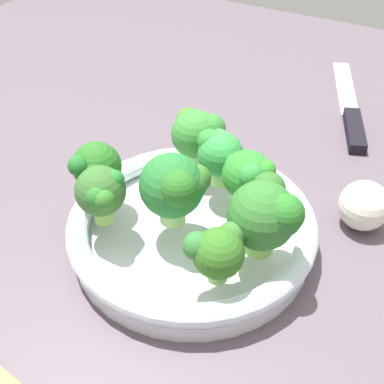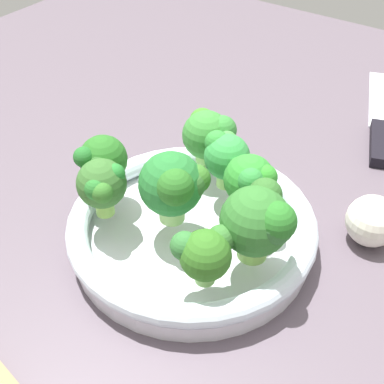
{
  "view_description": "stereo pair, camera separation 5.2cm",
  "coord_description": "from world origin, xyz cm",
  "px_view_note": "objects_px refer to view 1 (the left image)",
  "views": [
    {
      "loc": [
        -37.81,
        -21.1,
        40.32
      ],
      "look_at": [
        -2.43,
        -2.54,
        7.16
      ],
      "focal_mm": 49.45,
      "sensor_mm": 36.0,
      "label": 1
    },
    {
      "loc": [
        -35.11,
        -25.53,
        40.32
      ],
      "look_at": [
        -2.43,
        -2.54,
        7.16
      ],
      "focal_mm": 49.45,
      "sensor_mm": 36.0,
      "label": 2
    }
  ],
  "objects_px": {
    "bowl": "(192,229)",
    "garlic_bulb": "(364,205)",
    "broccoli_floret_0": "(248,176)",
    "broccoli_floret_4": "(267,214)",
    "broccoli_floret_1": "(218,250)",
    "broccoli_floret_5": "(197,132)",
    "broccoli_floret_6": "(176,186)",
    "broccoli_floret_3": "(96,168)",
    "knife": "(351,114)",
    "broccoli_floret_2": "(219,153)",
    "broccoli_floret_7": "(101,192)"
  },
  "relations": [
    {
      "from": "broccoli_floret_2",
      "to": "garlic_bulb",
      "type": "xyz_separation_m",
      "value": [
        0.05,
        -0.15,
        -0.05
      ]
    },
    {
      "from": "broccoli_floret_4",
      "to": "broccoli_floret_0",
      "type": "bearing_deg",
      "value": 38.78
    },
    {
      "from": "broccoli_floret_3",
      "to": "knife",
      "type": "bearing_deg",
      "value": -27.5
    },
    {
      "from": "bowl",
      "to": "garlic_bulb",
      "type": "relative_size",
      "value": 4.65
    },
    {
      "from": "broccoli_floret_5",
      "to": "bowl",
      "type": "bearing_deg",
      "value": -155.87
    },
    {
      "from": "broccoli_floret_7",
      "to": "knife",
      "type": "bearing_deg",
      "value": -22.07
    },
    {
      "from": "bowl",
      "to": "broccoli_floret_5",
      "type": "xyz_separation_m",
      "value": [
        0.09,
        0.04,
        0.06
      ]
    },
    {
      "from": "broccoli_floret_1",
      "to": "broccoli_floret_6",
      "type": "distance_m",
      "value": 0.08
    },
    {
      "from": "broccoli_floret_1",
      "to": "broccoli_floret_5",
      "type": "relative_size",
      "value": 0.84
    },
    {
      "from": "broccoli_floret_0",
      "to": "knife",
      "type": "bearing_deg",
      "value": -7.63
    },
    {
      "from": "broccoli_floret_0",
      "to": "broccoli_floret_6",
      "type": "distance_m",
      "value": 0.07
    },
    {
      "from": "broccoli_floret_1",
      "to": "broccoli_floret_7",
      "type": "xyz_separation_m",
      "value": [
        0.01,
        0.13,
        0.01
      ]
    },
    {
      "from": "broccoli_floret_3",
      "to": "garlic_bulb",
      "type": "xyz_separation_m",
      "value": [
        0.13,
        -0.25,
        -0.05
      ]
    },
    {
      "from": "knife",
      "to": "garlic_bulb",
      "type": "distance_m",
      "value": 0.23
    },
    {
      "from": "broccoli_floret_3",
      "to": "broccoli_floret_2",
      "type": "bearing_deg",
      "value": -50.87
    },
    {
      "from": "broccoli_floret_6",
      "to": "garlic_bulb",
      "type": "relative_size",
      "value": 1.37
    },
    {
      "from": "bowl",
      "to": "broccoli_floret_2",
      "type": "height_order",
      "value": "broccoli_floret_2"
    },
    {
      "from": "broccoli_floret_1",
      "to": "broccoli_floret_3",
      "type": "relative_size",
      "value": 0.86
    },
    {
      "from": "broccoli_floret_0",
      "to": "broccoli_floret_4",
      "type": "xyz_separation_m",
      "value": [
        -0.05,
        -0.04,
        0.0
      ]
    },
    {
      "from": "broccoli_floret_0",
      "to": "broccoli_floret_5",
      "type": "distance_m",
      "value": 0.1
    },
    {
      "from": "broccoli_floret_4",
      "to": "knife",
      "type": "distance_m",
      "value": 0.36
    },
    {
      "from": "broccoli_floret_5",
      "to": "garlic_bulb",
      "type": "relative_size",
      "value": 1.17
    },
    {
      "from": "broccoli_floret_5",
      "to": "broccoli_floret_6",
      "type": "height_order",
      "value": "broccoli_floret_6"
    },
    {
      "from": "knife",
      "to": "bowl",
      "type": "bearing_deg",
      "value": 165.96
    },
    {
      "from": "broccoli_floret_2",
      "to": "broccoli_floret_4",
      "type": "relative_size",
      "value": 0.83
    },
    {
      "from": "broccoli_floret_2",
      "to": "broccoli_floret_4",
      "type": "height_order",
      "value": "broccoli_floret_4"
    },
    {
      "from": "broccoli_floret_3",
      "to": "knife",
      "type": "xyz_separation_m",
      "value": [
        0.35,
        -0.18,
        -0.07
      ]
    },
    {
      "from": "broccoli_floret_0",
      "to": "broccoli_floret_4",
      "type": "bearing_deg",
      "value": -141.22
    },
    {
      "from": "broccoli_floret_1",
      "to": "garlic_bulb",
      "type": "xyz_separation_m",
      "value": [
        0.18,
        -0.09,
        -0.05
      ]
    },
    {
      "from": "knife",
      "to": "garlic_bulb",
      "type": "relative_size",
      "value": 4.65
    },
    {
      "from": "broccoli_floret_7",
      "to": "broccoli_floret_1",
      "type": "bearing_deg",
      "value": -95.26
    },
    {
      "from": "broccoli_floret_5",
      "to": "knife",
      "type": "bearing_deg",
      "value": -26.92
    },
    {
      "from": "bowl",
      "to": "broccoli_floret_0",
      "type": "distance_m",
      "value": 0.08
    },
    {
      "from": "broccoli_floret_6",
      "to": "broccoli_floret_3",
      "type": "bearing_deg",
      "value": 92.27
    },
    {
      "from": "broccoli_floret_4",
      "to": "knife",
      "type": "relative_size",
      "value": 0.29
    },
    {
      "from": "broccoli_floret_0",
      "to": "broccoli_floret_1",
      "type": "height_order",
      "value": "broccoli_floret_0"
    },
    {
      "from": "broccoli_floret_2",
      "to": "broccoli_floret_5",
      "type": "distance_m",
      "value": 0.05
    },
    {
      "from": "broccoli_floret_0",
      "to": "broccoli_floret_7",
      "type": "relative_size",
      "value": 1.05
    },
    {
      "from": "broccoli_floret_2",
      "to": "broccoli_floret_6",
      "type": "xyz_separation_m",
      "value": [
        -0.08,
        0.01,
        0.01
      ]
    },
    {
      "from": "broccoli_floret_3",
      "to": "broccoli_floret_5",
      "type": "distance_m",
      "value": 0.12
    },
    {
      "from": "bowl",
      "to": "broccoli_floret_4",
      "type": "relative_size",
      "value": 3.45
    },
    {
      "from": "broccoli_floret_0",
      "to": "broccoli_floret_2",
      "type": "relative_size",
      "value": 1.07
    },
    {
      "from": "broccoli_floret_3",
      "to": "broccoli_floret_4",
      "type": "relative_size",
      "value": 0.85
    },
    {
      "from": "broccoli_floret_1",
      "to": "broccoli_floret_3",
      "type": "bearing_deg",
      "value": 74.96
    },
    {
      "from": "broccoli_floret_3",
      "to": "broccoli_floret_1",
      "type": "bearing_deg",
      "value": -105.04
    },
    {
      "from": "broccoli_floret_6",
      "to": "broccoli_floret_4",
      "type": "bearing_deg",
      "value": -87.93
    },
    {
      "from": "bowl",
      "to": "broccoli_floret_3",
      "type": "relative_size",
      "value": 4.07
    },
    {
      "from": "broccoli_floret_1",
      "to": "knife",
      "type": "height_order",
      "value": "broccoli_floret_1"
    },
    {
      "from": "broccoli_floret_3",
      "to": "knife",
      "type": "relative_size",
      "value": 0.25
    },
    {
      "from": "bowl",
      "to": "broccoli_floret_5",
      "type": "relative_size",
      "value": 3.98
    }
  ]
}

